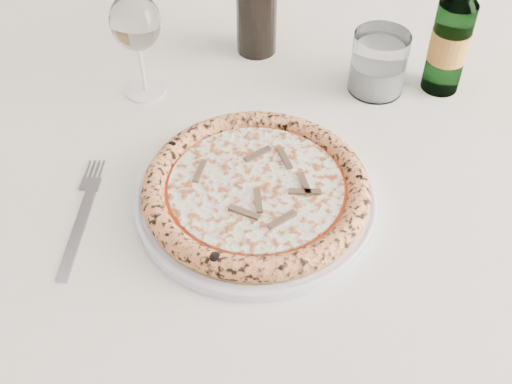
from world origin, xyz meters
TOP-DOWN VIEW (x-y plane):
  - dining_table at (0.12, 0.25)m, footprint 1.54×0.94m
  - chair_far at (0.15, 1.03)m, footprint 0.42×0.42m
  - plate at (0.12, 0.15)m, footprint 0.31×0.31m
  - pizza at (0.12, 0.15)m, footprint 0.29×0.29m
  - fork at (-0.10, 0.12)m, footprint 0.03×0.21m
  - wine_glass at (-0.06, 0.38)m, footprint 0.07×0.07m
  - tumbler at (0.30, 0.39)m, footprint 0.08×0.08m
  - beer_bottle at (0.40, 0.40)m, footprint 0.06×0.06m

SIDE VIEW (x-z plane):
  - chair_far at x=0.15m, z-range 0.07..1.00m
  - dining_table at x=0.12m, z-range 0.29..1.05m
  - fork at x=-0.10m, z-range 0.76..0.76m
  - plate at x=0.12m, z-range 0.76..0.77m
  - pizza at x=0.12m, z-range 0.77..0.80m
  - tumbler at x=0.30m, z-range 0.75..0.84m
  - beer_bottle at x=0.40m, z-range 0.73..0.96m
  - wine_glass at x=-0.06m, z-range 0.79..0.95m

